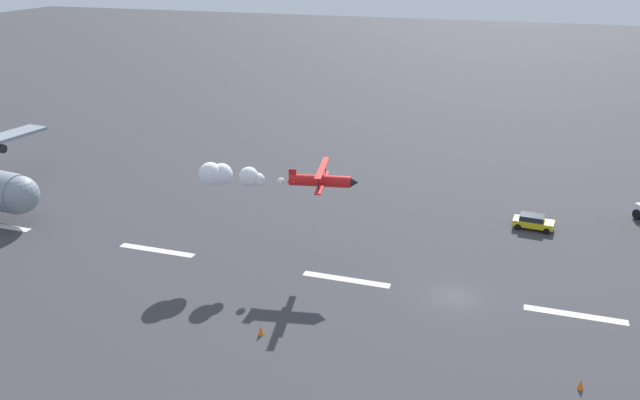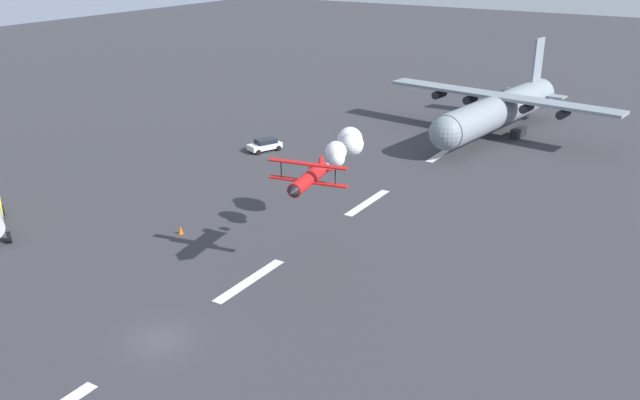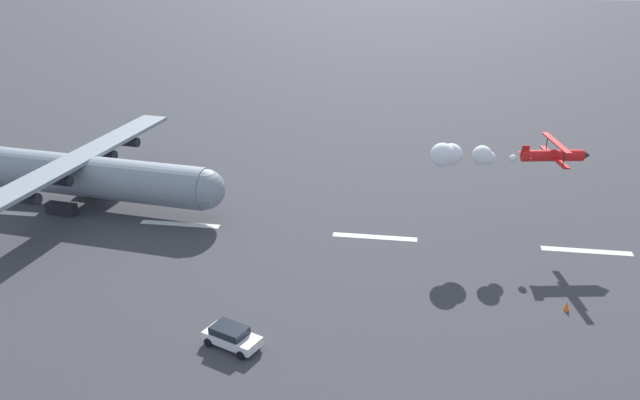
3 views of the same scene
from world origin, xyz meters
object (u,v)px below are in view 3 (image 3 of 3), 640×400
(airport_staff_sedan, at_px, (231,336))
(stunt_biplane_red, at_px, (479,155))
(traffic_cone_far, at_px, (567,306))
(cargo_transport_plane, at_px, (92,176))

(airport_staff_sedan, bearing_deg, stunt_biplane_red, -130.34)
(airport_staff_sedan, height_order, traffic_cone_far, airport_staff_sedan)
(stunt_biplane_red, relative_size, traffic_cone_far, 19.46)
(cargo_transport_plane, distance_m, airport_staff_sedan, 30.23)
(stunt_biplane_red, bearing_deg, cargo_transport_plane, -1.36)
(cargo_transport_plane, relative_size, traffic_cone_far, 42.36)
(stunt_biplane_red, xyz_separation_m, airport_staff_sedan, (17.76, 20.92, -7.21))
(cargo_transport_plane, xyz_separation_m, stunt_biplane_red, (-38.51, 0.91, 4.52))
(traffic_cone_far, bearing_deg, airport_staff_sedan, 19.16)
(airport_staff_sedan, bearing_deg, traffic_cone_far, -160.84)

